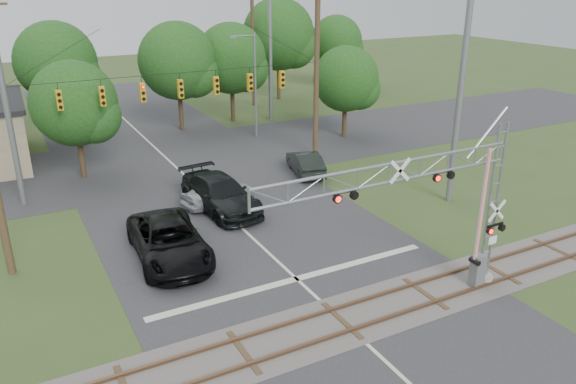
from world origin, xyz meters
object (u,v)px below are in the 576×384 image
crossing_gantry (434,201)px  car_dark (220,194)px  sedan_silver (218,192)px  streetlight (253,81)px  traffic_signal_span (194,86)px  pickup_black (169,241)px

crossing_gantry → car_dark: (-3.62, 12.48, -3.38)m
crossing_gantry → sedan_silver: 14.14m
crossing_gantry → streetlight: (4.19, 24.88, 0.18)m
streetlight → traffic_signal_span: bearing=-136.7°
crossing_gantry → sedan_silver: (-3.44, 13.25, -3.57)m
crossing_gantry → sedan_silver: size_ratio=2.62×
pickup_black → streetlight: bearing=58.3°
sedan_silver → streetlight: 14.41m
streetlight → car_dark: bearing=-122.2°
pickup_black → sedan_silver: bearing=53.3°
crossing_gantry → traffic_signal_span: size_ratio=0.58×
traffic_signal_span → sedan_silver: (-0.71, -5.11, -5.01)m
traffic_signal_span → pickup_black: 12.34m
crossing_gantry → car_dark: 13.43m
traffic_signal_span → streetlight: traffic_signal_span is taller
pickup_black → streetlight: 20.84m
traffic_signal_span → sedan_silver: bearing=-97.9°
car_dark → sedan_silver: car_dark is taller
car_dark → streetlight: (7.80, 12.40, 3.56)m
pickup_black → sedan_silver: 6.66m
crossing_gantry → sedan_silver: bearing=104.6°
traffic_signal_span → car_dark: bearing=-98.5°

